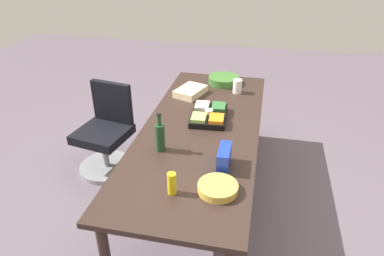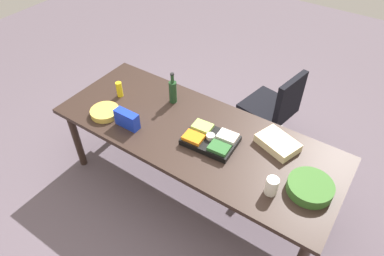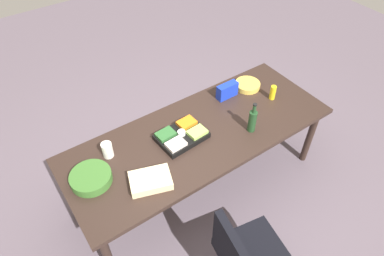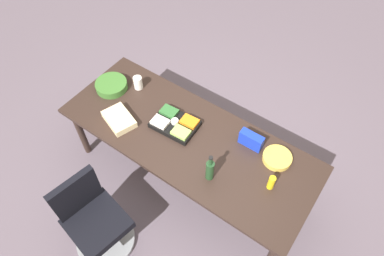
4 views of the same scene
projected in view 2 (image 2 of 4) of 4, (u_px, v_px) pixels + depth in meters
ground_plane at (195, 187)px, 3.41m from camera, size 10.00×10.00×0.00m
conference_table at (195, 138)px, 2.94m from camera, size 2.48×0.96×0.75m
office_chair at (270, 115)px, 3.68m from camera, size 0.56×0.56×0.89m
salad_bowl at (310, 187)px, 2.42m from camera, size 0.39×0.39×0.08m
veggie_tray at (210, 139)px, 2.78m from camera, size 0.44×0.33×0.09m
wine_bottle at (173, 91)px, 3.13m from camera, size 0.08×0.08×0.31m
mustard_bottle at (119, 89)px, 3.22m from camera, size 0.06×0.06×0.15m
chip_bowl at (105, 112)px, 3.05m from camera, size 0.28×0.28×0.05m
sheet_cake at (278, 143)px, 2.75m from camera, size 0.37×0.31×0.07m
chip_bag_blue at (127, 119)px, 2.90m from camera, size 0.22×0.08×0.15m
mayo_jar at (272, 186)px, 2.39m from camera, size 0.10×0.10×0.14m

